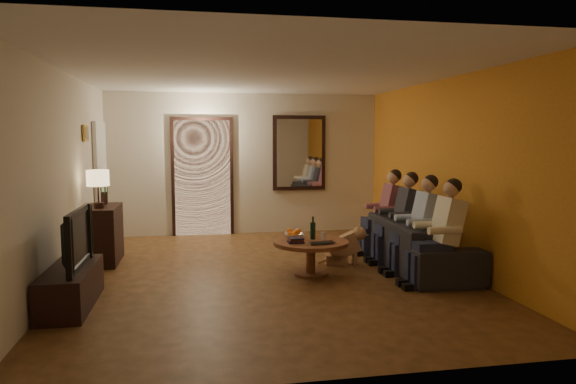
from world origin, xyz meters
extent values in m
cube|color=#432B12|center=(0.00, 0.00, 0.00)|extent=(5.00, 6.00, 0.01)
cube|color=white|center=(0.00, 0.00, 2.60)|extent=(5.00, 6.00, 0.01)
cube|color=beige|center=(0.00, 3.00, 1.30)|extent=(5.00, 0.02, 2.60)
cube|color=beige|center=(0.00, -3.00, 1.30)|extent=(5.00, 0.02, 2.60)
cube|color=beige|center=(-2.50, 0.00, 1.30)|extent=(0.02, 6.00, 2.60)
cube|color=beige|center=(2.50, 0.00, 1.30)|extent=(0.02, 6.00, 2.60)
cube|color=orange|center=(2.49, 0.00, 1.30)|extent=(0.01, 6.00, 2.60)
cube|color=#FFE0A5|center=(-0.80, 2.98, 1.05)|extent=(1.00, 0.06, 2.10)
cube|color=black|center=(-0.80, 2.97, 1.05)|extent=(1.12, 0.04, 2.22)
cube|color=silver|center=(-0.55, 2.98, 0.90)|extent=(0.45, 0.03, 1.70)
cube|color=black|center=(1.00, 2.96, 1.50)|extent=(1.00, 0.05, 1.40)
cube|color=white|center=(1.00, 2.93, 1.50)|extent=(0.86, 0.02, 1.26)
cube|color=white|center=(-2.46, 2.30, 1.02)|extent=(0.06, 0.85, 2.04)
cube|color=#B28C33|center=(-2.47, 1.30, 1.85)|extent=(0.03, 0.28, 0.24)
cube|color=brown|center=(-2.46, 1.30, 1.85)|extent=(0.01, 0.22, 0.18)
cube|color=black|center=(-2.25, 1.08, 0.41)|extent=(0.45, 0.92, 0.81)
cube|color=black|center=(-2.25, -0.90, 0.21)|extent=(0.45, 1.26, 0.42)
imported|color=black|center=(-2.25, -0.90, 0.73)|extent=(1.08, 0.14, 0.62)
imported|color=black|center=(2.06, 0.00, 0.33)|extent=(2.31, 0.98, 0.67)
cylinder|color=brown|center=(0.53, -0.10, 0.23)|extent=(0.99, 0.99, 0.45)
imported|color=white|center=(0.35, 0.12, 0.48)|extent=(0.26, 0.26, 0.06)
cylinder|color=silver|center=(0.71, -0.05, 0.50)|extent=(0.06, 0.06, 0.10)
imported|color=black|center=(0.63, -0.38, 0.46)|extent=(0.36, 0.26, 0.03)
camera|label=1|loc=(-0.94, -6.50, 1.78)|focal=32.00mm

